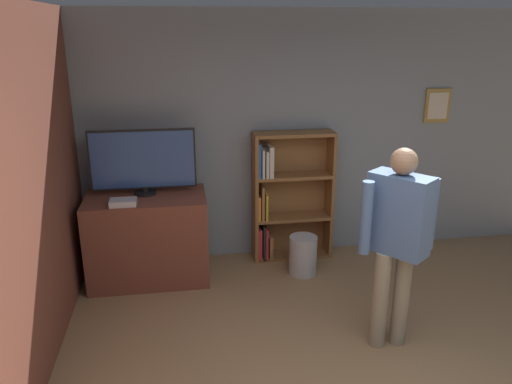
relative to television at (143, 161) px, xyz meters
name	(u,v)px	position (x,y,z in m)	size (l,w,h in m)	color
wall_back	(290,137)	(1.57, 0.39, 0.11)	(6.52, 0.09, 2.70)	gray
wall_side_brick	(37,188)	(-0.72, -1.10, 0.11)	(0.06, 4.51, 2.70)	brown
tv_ledge	(148,238)	(0.00, -0.07, -0.79)	(1.19, 0.70, 0.90)	brown
television	(143,161)	(0.00, 0.00, 0.00)	(1.04, 0.22, 0.66)	black
game_console	(123,202)	(-0.19, -0.31, -0.31)	(0.25, 0.16, 0.06)	silver
bookshelf	(285,198)	(1.49, 0.21, -0.54)	(0.88, 0.28, 1.45)	brown
person	(397,233)	(1.99, -1.56, -0.25)	(0.61, 0.50, 1.67)	gray
waste_bin	(303,255)	(1.60, -0.23, -1.04)	(0.29, 0.29, 0.42)	#B7B7BC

